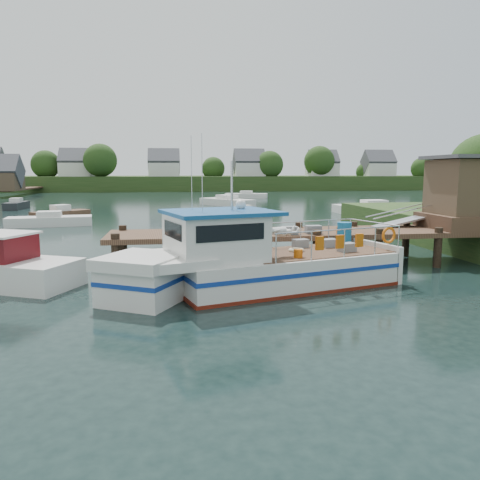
{
  "coord_description": "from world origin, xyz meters",
  "views": [
    {
      "loc": [
        -3.43,
        -18.37,
        3.79
      ],
      "look_at": [
        -1.0,
        -1.5,
        1.3
      ],
      "focal_mm": 35.0,
      "sensor_mm": 36.0,
      "label": 1
    }
  ],
  "objects": [
    {
      "name": "moored_c",
      "position": [
        15.33,
        23.39,
        0.43
      ],
      "size": [
        7.44,
        2.6,
        1.17
      ],
      "rotation": [
        0.0,
        0.0,
        -0.16
      ],
      "color": "silver",
      "rests_on": "ground"
    },
    {
      "name": "moored_rowboat",
      "position": [
        -12.05,
        19.36,
        0.47
      ],
      "size": [
        4.21,
        4.03,
        1.27
      ],
      "rotation": [
        0.0,
        0.0,
        0.22
      ],
      "color": "#4F3625",
      "rests_on": "ground"
    },
    {
      "name": "moored_d",
      "position": [
        2.64,
        34.21,
        0.45
      ],
      "size": [
        5.95,
        7.3,
        1.21
      ],
      "rotation": [
        0.0,
        0.0,
        0.06
      ],
      "color": "silver",
      "rests_on": "ground"
    },
    {
      "name": "moored_e",
      "position": [
        -19.29,
        32.27,
        0.43
      ],
      "size": [
        1.45,
        4.17,
        1.15
      ],
      "rotation": [
        0.0,
        0.0,
        0.17
      ],
      "color": "black",
      "rests_on": "ground"
    },
    {
      "name": "far_shore",
      "position": [
        0.01,
        82.37,
        2.1
      ],
      "size": [
        140.0,
        42.55,
        9.22
      ],
      "color": "#2D441C",
      "rests_on": "ground"
    },
    {
      "name": "moored_a",
      "position": [
        -12.06,
        16.05,
        0.39
      ],
      "size": [
        5.89,
        2.77,
        1.04
      ],
      "rotation": [
        0.0,
        0.0,
        -0.2
      ],
      "color": "silver",
      "rests_on": "ground"
    },
    {
      "name": "moored_b",
      "position": [
        2.56,
        21.62,
        0.35
      ],
      "size": [
        3.8,
        4.3,
        0.95
      ],
      "rotation": [
        0.0,
        0.0,
        -0.3
      ],
      "color": "silver",
      "rests_on": "ground"
    },
    {
      "name": "lobster_boat",
      "position": [
        -0.95,
        -3.83,
        0.89
      ],
      "size": [
        10.11,
        5.25,
        4.9
      ],
      "rotation": [
        0.0,
        0.0,
        0.28
      ],
      "color": "silver",
      "rests_on": "ground"
    },
    {
      "name": "dock",
      "position": [
        6.51,
        0.01,
        2.24
      ],
      "size": [
        16.6,
        3.0,
        4.78
      ],
      "color": "#4F3625",
      "rests_on": "ground"
    },
    {
      "name": "ground_plane",
      "position": [
        0.0,
        0.0,
        0.0
      ],
      "size": [
        160.0,
        160.0,
        0.0
      ],
      "primitive_type": "plane",
      "color": "black"
    },
    {
      "name": "moored_far",
      "position": [
        7.24,
        49.39,
        0.38
      ],
      "size": [
        6.43,
        3.68,
        1.04
      ],
      "rotation": [
        0.0,
        0.0,
        -0.02
      ],
      "color": "silver",
      "rests_on": "ground"
    }
  ]
}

